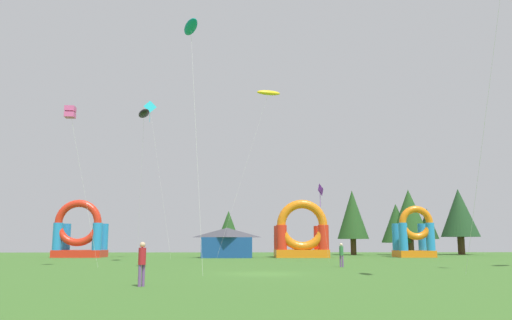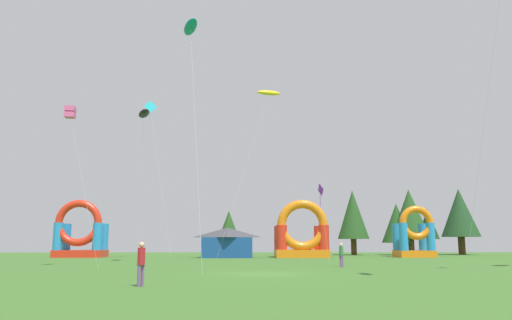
{
  "view_description": "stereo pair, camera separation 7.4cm",
  "coord_description": "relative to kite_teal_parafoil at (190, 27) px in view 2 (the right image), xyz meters",
  "views": [
    {
      "loc": [
        -1.49,
        -30.05,
        1.87
      ],
      "look_at": [
        0.0,
        13.1,
        8.93
      ],
      "focal_mm": 35.09,
      "sensor_mm": 36.0,
      "label": 1
    },
    {
      "loc": [
        -1.42,
        -30.05,
        1.87
      ],
      "look_at": [
        0.0,
        13.1,
        8.93
      ],
      "focal_mm": 35.09,
      "sensor_mm": 36.0,
      "label": 2
    }
  ],
  "objects": [
    {
      "name": "ground_plane",
      "position": [
        4.83,
        -2.21,
        -16.29
      ],
      "size": [
        120.0,
        120.0,
        0.0
      ],
      "primitive_type": "plane",
      "color": "#3D6B28"
    },
    {
      "name": "kite_teal_parafoil",
      "position": [
        0.0,
        0.0,
        0.0
      ],
      "size": [
        2.11,
        5.05,
        16.74
      ],
      "color": "#0C7F7A",
      "rests_on": "ground_plane"
    },
    {
      "name": "kite_cyan_diamond",
      "position": [
        -7.11,
        24.97,
        0.95
      ],
      "size": [
        3.74,
        2.2,
        17.92
      ],
      "color": "#19B7CC",
      "rests_on": "ground_plane"
    },
    {
      "name": "kite_black_parafoil",
      "position": [
        -5.64,
        13.84,
        -2.5
      ],
      "size": [
        1.78,
        4.47,
        14.27
      ],
      "color": "black",
      "rests_on": "ground_plane"
    },
    {
      "name": "kite_pink_box",
      "position": [
        -9.5,
        5.04,
        -4.73
      ],
      "size": [
        3.02,
        0.76,
        12.02
      ],
      "color": "#EA599E",
      "rests_on": "ground_plane"
    },
    {
      "name": "kite_yellow_parafoil",
      "position": [
        6.95,
        27.3,
        3.75
      ],
      "size": [
        7.71,
        3.0,
        20.55
      ],
      "color": "yellow",
      "rests_on": "ground_plane"
    },
    {
      "name": "kite_purple_diamond",
      "position": [
        10.87,
        14.0,
        -9.77
      ],
      "size": [
        1.38,
        2.36,
        7.01
      ],
      "color": "purple",
      "rests_on": "ground_plane"
    },
    {
      "name": "person_midfield",
      "position": [
        -0.75,
        -10.51,
        -15.19
      ],
      "size": [
        0.45,
        0.45,
        1.86
      ],
      "rotation": [
        0.0,
        0.0,
        0.76
      ],
      "color": "#724C8C",
      "rests_on": "ground_plane"
    },
    {
      "name": "person_near_camera",
      "position": [
        11.01,
        5.34,
        -15.24
      ],
      "size": [
        0.41,
        0.41,
        1.77
      ],
      "rotation": [
        0.0,
        0.0,
        5.77
      ],
      "color": "#724C8C",
      "rests_on": "ground_plane"
    },
    {
      "name": "inflatable_yellow_castle",
      "position": [
        -15.88,
        29.49,
        -13.76
      ],
      "size": [
        5.78,
        3.98,
        6.87
      ],
      "color": "red",
      "rests_on": "ground_plane"
    },
    {
      "name": "inflatable_red_slide",
      "position": [
        24.74,
        28.57,
        -13.91
      ],
      "size": [
        4.32,
        3.68,
        6.17
      ],
      "color": "orange",
      "rests_on": "ground_plane"
    },
    {
      "name": "inflatable_orange_dome",
      "position": [
        10.9,
        28.28,
        -13.89
      ],
      "size": [
        6.29,
        4.62,
        6.83
      ],
      "color": "orange",
      "rests_on": "ground_plane"
    },
    {
      "name": "festival_tent",
      "position": [
        1.97,
        27.89,
        -14.54
      ],
      "size": [
        5.9,
        3.52,
        3.51
      ],
      "color": "#19478C",
      "rests_on": "ground_plane"
    },
    {
      "name": "tree_row_2",
      "position": [
        1.88,
        40.3,
        -12.34
      ],
      "size": [
        3.41,
        3.41,
        6.29
      ],
      "color": "#4C331E",
      "rests_on": "ground_plane"
    },
    {
      "name": "tree_row_3",
      "position": [
        19.71,
        39.38,
        -10.61
      ],
      "size": [
        4.44,
        4.44,
        9.21
      ],
      "color": "#4C331E",
      "rests_on": "ground_plane"
    },
    {
      "name": "tree_row_4",
      "position": [
        25.79,
        39.34,
        -12.3
      ],
      "size": [
        2.74,
        2.74,
        6.35
      ],
      "color": "#4C331E",
      "rests_on": "ground_plane"
    },
    {
      "name": "tree_row_5",
      "position": [
        25.91,
        39.02,
        -11.83
      ],
      "size": [
        4.35,
        4.35,
        7.27
      ],
      "color": "#4C331E",
      "rests_on": "ground_plane"
    },
    {
      "name": "tree_row_6",
      "position": [
        27.51,
        38.09,
        -10.36
      ],
      "size": [
        5.06,
        5.06,
        9.23
      ],
      "color": "#4C331E",
      "rests_on": "ground_plane"
    },
    {
      "name": "tree_row_7",
      "position": [
        30.29,
        38.67,
        -11.95
      ],
      "size": [
        3.0,
        3.0,
        6.55
      ],
      "color": "#4C331E",
      "rests_on": "ground_plane"
    },
    {
      "name": "tree_row_8",
      "position": [
        35.87,
        40.64,
        -10.25
      ],
      "size": [
        5.49,
        5.49,
        9.62
      ],
      "color": "#4C331E",
      "rests_on": "ground_plane"
    }
  ]
}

